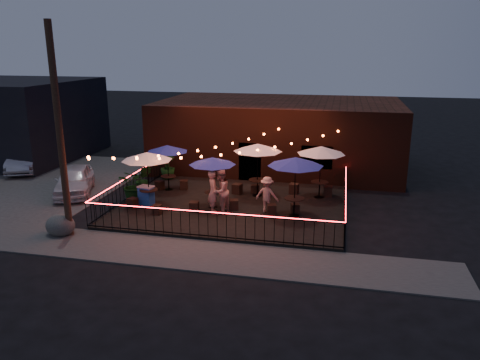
% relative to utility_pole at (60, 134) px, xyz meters
% --- Properties ---
extents(ground, '(110.00, 110.00, 0.00)m').
position_rel_utility_pole_xyz_m(ground, '(5.40, 2.60, -4.00)').
color(ground, black).
rests_on(ground, ground).
extents(patio, '(10.00, 8.00, 0.15)m').
position_rel_utility_pole_xyz_m(patio, '(5.40, 4.60, -3.92)').
color(patio, black).
rests_on(patio, ground).
extents(sidewalk, '(18.00, 2.50, 0.05)m').
position_rel_utility_pole_xyz_m(sidewalk, '(5.40, -0.65, -3.98)').
color(sidewalk, '#3D3B39').
rests_on(sidewalk, ground).
extents(parking_lot, '(11.00, 12.00, 0.02)m').
position_rel_utility_pole_xyz_m(parking_lot, '(-6.60, 6.60, -3.99)').
color(parking_lot, '#3D3B39').
rests_on(parking_lot, ground).
extents(brick_building, '(14.00, 8.00, 4.00)m').
position_rel_utility_pole_xyz_m(brick_building, '(6.40, 12.59, -2.00)').
color(brick_building, '#33180E').
rests_on(brick_building, ground).
extents(utility_pole, '(0.26, 0.26, 8.00)m').
position_rel_utility_pole_xyz_m(utility_pole, '(0.00, 0.00, 0.00)').
color(utility_pole, '#321E14').
rests_on(utility_pole, ground).
extents(fence_front, '(10.00, 0.04, 1.04)m').
position_rel_utility_pole_xyz_m(fence_front, '(5.40, 0.60, -3.34)').
color(fence_front, black).
rests_on(fence_front, patio).
extents(fence_left, '(0.04, 8.00, 1.04)m').
position_rel_utility_pole_xyz_m(fence_left, '(0.40, 4.60, -3.34)').
color(fence_left, black).
rests_on(fence_left, patio).
extents(fence_right, '(0.04, 8.00, 1.04)m').
position_rel_utility_pole_xyz_m(fence_right, '(10.40, 4.60, -3.34)').
color(fence_right, black).
rests_on(fence_right, patio).
extents(festoon_lights, '(10.02, 8.72, 1.32)m').
position_rel_utility_pole_xyz_m(festoon_lights, '(4.39, 4.30, -1.48)').
color(festoon_lights, '#FF5A20').
rests_on(festoon_lights, ground).
extents(cafe_table_0, '(2.72, 2.72, 2.48)m').
position_rel_utility_pole_xyz_m(cafe_table_0, '(1.78, 3.57, -1.59)').
color(cafe_table_0, black).
rests_on(cafe_table_0, patio).
extents(cafe_table_1, '(2.29, 2.29, 2.28)m').
position_rel_utility_pole_xyz_m(cafe_table_1, '(1.75, 6.12, -1.77)').
color(cafe_table_1, black).
rests_on(cafe_table_1, patio).
extents(cafe_table_2, '(2.53, 2.53, 2.28)m').
position_rel_utility_pole_xyz_m(cafe_table_2, '(4.64, 4.04, -1.77)').
color(cafe_table_2, black).
rests_on(cafe_table_2, patio).
extents(cafe_table_3, '(2.57, 2.57, 2.55)m').
position_rel_utility_pole_xyz_m(cafe_table_3, '(6.27, 6.12, -1.52)').
color(cafe_table_3, black).
rests_on(cafe_table_3, patio).
extents(cafe_table_4, '(2.75, 2.75, 2.56)m').
position_rel_utility_pole_xyz_m(cafe_table_4, '(8.30, 3.65, -1.51)').
color(cafe_table_4, black).
rests_on(cafe_table_4, patio).
extents(cafe_table_5, '(2.55, 2.55, 2.49)m').
position_rel_utility_pole_xyz_m(cafe_table_5, '(9.20, 6.46, -1.58)').
color(cafe_table_5, black).
rests_on(cafe_table_5, patio).
extents(bistro_chair_0, '(0.48, 0.48, 0.45)m').
position_rel_utility_pole_xyz_m(bistro_chair_0, '(1.15, 3.18, -3.63)').
color(bistro_chair_0, black).
rests_on(bistro_chair_0, patio).
extents(bistro_chair_1, '(0.38, 0.38, 0.42)m').
position_rel_utility_pole_xyz_m(bistro_chair_1, '(2.54, 2.61, -3.64)').
color(bistro_chair_1, black).
rests_on(bistro_chair_1, patio).
extents(bistro_chair_2, '(0.46, 0.46, 0.43)m').
position_rel_utility_pole_xyz_m(bistro_chair_2, '(1.28, 6.08, -3.64)').
color(bistro_chair_2, black).
rests_on(bistro_chair_2, patio).
extents(bistro_chair_3, '(0.46, 0.46, 0.45)m').
position_rel_utility_pole_xyz_m(bistro_chair_3, '(2.46, 6.35, -3.63)').
color(bistro_chair_3, black).
rests_on(bistro_chair_3, patio).
extents(bistro_chair_4, '(0.41, 0.41, 0.44)m').
position_rel_utility_pole_xyz_m(bistro_chair_4, '(3.99, 3.28, -3.63)').
color(bistro_chair_4, black).
rests_on(bistro_chair_4, patio).
extents(bistro_chair_5, '(0.46, 0.46, 0.43)m').
position_rel_utility_pole_xyz_m(bistro_chair_5, '(5.62, 3.95, -3.63)').
color(bistro_chair_5, black).
rests_on(bistro_chair_5, patio).
extents(bistro_chair_6, '(0.50, 0.50, 0.49)m').
position_rel_utility_pole_xyz_m(bistro_chair_6, '(5.25, 6.21, -3.61)').
color(bistro_chair_6, black).
rests_on(bistro_chair_6, patio).
extents(bistro_chair_7, '(0.37, 0.37, 0.41)m').
position_rel_utility_pole_xyz_m(bistro_chair_7, '(6.10, 6.46, -3.64)').
color(bistro_chair_7, black).
rests_on(bistro_chair_7, patio).
extents(bistro_chair_8, '(0.46, 0.46, 0.45)m').
position_rel_utility_pole_xyz_m(bistro_chair_8, '(7.35, 3.65, -3.63)').
color(bistro_chair_8, black).
rests_on(bistro_chair_8, patio).
extents(bistro_chair_9, '(0.43, 0.43, 0.42)m').
position_rel_utility_pole_xyz_m(bistro_chair_9, '(8.31, 4.03, -3.64)').
color(bistro_chair_9, black).
rests_on(bistro_chair_9, patio).
extents(bistro_chair_10, '(0.48, 0.48, 0.50)m').
position_rel_utility_pole_xyz_m(bistro_chair_10, '(7.96, 6.81, -3.60)').
color(bistro_chair_10, black).
rests_on(bistro_chair_10, patio).
extents(bistro_chair_11, '(0.41, 0.41, 0.48)m').
position_rel_utility_pole_xyz_m(bistro_chair_11, '(9.60, 6.78, -3.61)').
color(bistro_chair_11, black).
rests_on(bistro_chair_11, patio).
extents(patron_a, '(0.69, 0.81, 1.89)m').
position_rel_utility_pole_xyz_m(patron_a, '(4.85, 3.32, -2.91)').
color(patron_a, tan).
rests_on(patron_a, patio).
extents(patron_b, '(0.98, 1.12, 1.96)m').
position_rel_utility_pole_xyz_m(patron_b, '(5.16, 3.36, -2.87)').
color(patron_b, tan).
rests_on(patron_b, patio).
extents(patron_c, '(1.11, 0.76, 1.58)m').
position_rel_utility_pole_xyz_m(patron_c, '(7.09, 3.91, -3.06)').
color(patron_c, beige).
rests_on(patron_c, patio).
extents(potted_shrub_a, '(1.57, 1.44, 1.46)m').
position_rel_utility_pole_xyz_m(potted_shrub_a, '(0.80, 4.16, -3.12)').
color(potted_shrub_a, '#193C0C').
rests_on(potted_shrub_a, patio).
extents(potted_shrub_b, '(0.98, 0.90, 1.43)m').
position_rel_utility_pole_xyz_m(potted_shrub_b, '(0.80, 5.24, -3.13)').
color(potted_shrub_b, '#163A0F').
rests_on(potted_shrub_b, patio).
extents(potted_shrub_c, '(0.80, 0.80, 1.42)m').
position_rel_utility_pole_xyz_m(potted_shrub_c, '(0.98, 8.01, -3.14)').
color(potted_shrub_c, '#173A12').
rests_on(potted_shrub_c, patio).
extents(cooler, '(0.76, 0.61, 0.89)m').
position_rel_utility_pole_xyz_m(cooler, '(1.60, 3.67, -3.40)').
color(cooler, blue).
rests_on(cooler, patio).
extents(boulder, '(1.19, 1.08, 0.79)m').
position_rel_utility_pole_xyz_m(boulder, '(-0.37, -0.03, -3.60)').
color(boulder, '#43423E').
rests_on(boulder, ground).
extents(car_white, '(3.14, 4.43, 1.40)m').
position_rel_utility_pole_xyz_m(car_white, '(-2.76, 4.93, -3.30)').
color(car_white, white).
rests_on(car_white, ground).
extents(car_silver, '(3.23, 4.59, 1.44)m').
position_rel_utility_pole_xyz_m(car_silver, '(-8.05, 8.43, -3.28)').
color(car_silver, '#94939B').
rests_on(car_silver, ground).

